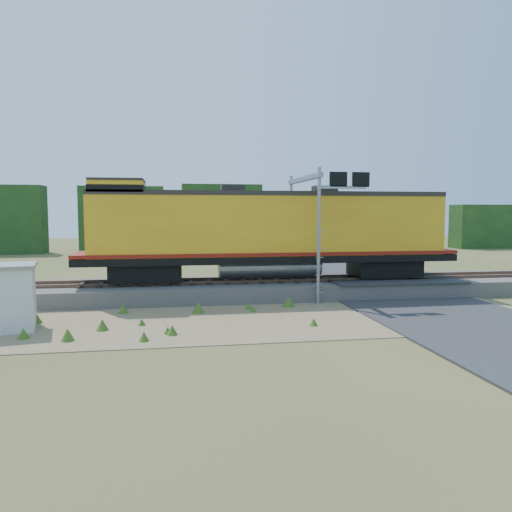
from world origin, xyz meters
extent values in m
plane|color=#475123|center=(0.00, 0.00, 0.00)|extent=(140.00, 140.00, 0.00)
cube|color=slate|center=(0.00, 6.00, 0.40)|extent=(70.00, 5.00, 0.80)
cube|color=brown|center=(0.00, 5.28, 0.88)|extent=(70.00, 0.10, 0.16)
cube|color=brown|center=(0.00, 6.72, 0.88)|extent=(70.00, 0.10, 0.16)
cube|color=#8C7754|center=(-2.00, 0.50, 0.01)|extent=(26.00, 8.00, 0.03)
cube|color=#38383A|center=(7.00, 6.00, 0.83)|extent=(7.00, 5.20, 0.06)
cube|color=#38383A|center=(7.00, 22.00, 0.04)|extent=(7.00, 24.00, 0.08)
cube|color=#193814|center=(0.00, 38.00, 3.25)|extent=(36.00, 3.00, 6.50)
cube|color=black|center=(-5.88, 6.00, 1.40)|extent=(3.54, 2.26, 0.88)
cube|color=black|center=(6.90, 6.00, 1.40)|extent=(3.54, 2.26, 0.88)
cube|color=black|center=(0.51, 6.00, 2.02)|extent=(19.66, 2.95, 0.35)
cylinder|color=gray|center=(0.51, 6.00, 1.55)|extent=(5.41, 1.18, 1.18)
cube|color=yellow|center=(0.51, 6.00, 3.72)|extent=(18.19, 2.85, 3.05)
cube|color=maroon|center=(0.51, 6.00, 2.32)|extent=(19.66, 3.00, 0.18)
cube|color=#28231E|center=(0.51, 6.00, 5.36)|extent=(18.19, 2.90, 0.24)
cube|color=yellow|center=(-7.16, 6.00, 5.59)|extent=(2.56, 2.85, 0.69)
cube|color=#28231E|center=(-7.16, 6.00, 5.97)|extent=(2.56, 2.90, 0.12)
cube|color=black|center=(-7.16, 6.00, 5.54)|extent=(2.61, 2.90, 0.34)
cube|color=maroon|center=(-8.63, 6.00, 3.38)|extent=(0.10, 1.97, 1.18)
cube|color=#28231E|center=(-1.46, 6.00, 5.59)|extent=(1.18, 0.98, 0.44)
cube|color=#28231E|center=(3.46, 6.00, 5.59)|extent=(1.18, 0.98, 0.44)
cube|color=silver|center=(-10.68, 0.03, 1.19)|extent=(2.25, 2.25, 2.39)
cube|color=gray|center=(-10.68, 0.03, 2.44)|extent=(2.48, 2.48, 0.11)
cylinder|color=gray|center=(2.32, 3.20, 3.27)|extent=(0.17, 0.17, 6.53)
cylinder|color=gray|center=(2.32, 8.80, 3.27)|extent=(0.17, 0.17, 6.53)
cube|color=gray|center=(2.32, 6.00, 6.16)|extent=(0.23, 6.20, 0.23)
cube|color=gray|center=(3.44, 3.20, 5.60)|extent=(2.43, 0.14, 0.14)
cube|color=black|center=(3.26, 3.20, 5.97)|extent=(0.84, 0.14, 0.70)
cube|color=black|center=(4.38, 3.20, 5.97)|extent=(0.84, 0.14, 0.70)
camera|label=1|loc=(-4.54, -19.64, 4.41)|focal=35.00mm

